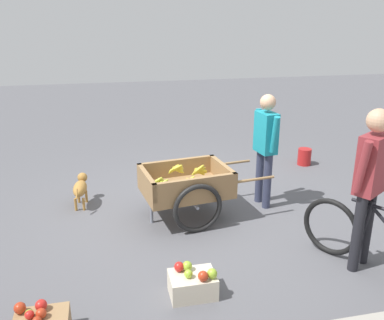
# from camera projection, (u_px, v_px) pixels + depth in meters

# --- Properties ---
(ground_plane) EXTENTS (24.00, 24.00, 0.00)m
(ground_plane) POSITION_uv_depth(u_px,v_px,m) (196.00, 208.00, 5.83)
(ground_plane) COLOR #56565B
(fruit_cart) EXTENTS (1.74, 1.02, 0.73)m
(fruit_cart) POSITION_uv_depth(u_px,v_px,m) (186.00, 187.00, 5.44)
(fruit_cart) COLOR #937047
(fruit_cart) RESTS_ON ground
(vendor_person) EXTENTS (0.24, 0.58, 1.57)m
(vendor_person) POSITION_uv_depth(u_px,v_px,m) (266.00, 141.00, 5.65)
(vendor_person) COLOR #333851
(vendor_person) RESTS_ON ground
(bicycle) EXTENTS (0.93, 1.44, 0.85)m
(bicycle) POSITION_uv_depth(u_px,v_px,m) (376.00, 242.00, 4.28)
(bicycle) COLOR black
(bicycle) RESTS_ON ground
(cyclist_person) EXTENTS (0.45, 0.38, 1.72)m
(cyclist_person) POSITION_uv_depth(u_px,v_px,m) (370.00, 175.00, 4.16)
(cyclist_person) COLOR black
(cyclist_person) RESTS_ON ground
(dog) EXTENTS (0.23, 0.67, 0.40)m
(dog) POSITION_uv_depth(u_px,v_px,m) (80.00, 187.00, 5.84)
(dog) COLOR #AD7A38
(dog) RESTS_ON ground
(plastic_bucket) EXTENTS (0.24, 0.24, 0.30)m
(plastic_bucket) POSITION_uv_depth(u_px,v_px,m) (304.00, 157.00, 7.49)
(plastic_bucket) COLOR #B21E1E
(plastic_bucket) RESTS_ON ground
(mixed_fruit_crate) EXTENTS (0.44, 0.32, 0.32)m
(mixed_fruit_crate) POSITION_uv_depth(u_px,v_px,m) (193.00, 283.00, 3.98)
(mixed_fruit_crate) COLOR beige
(mixed_fruit_crate) RESTS_ON ground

